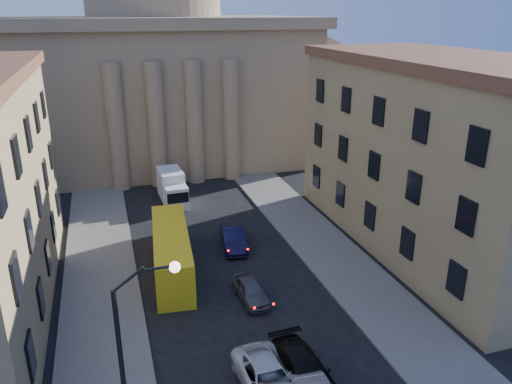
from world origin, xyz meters
TOP-DOWN VIEW (x-y plane):
  - sidewalk_left at (-8.50, 18.00)m, footprint 5.00×60.00m
  - sidewalk_right at (8.50, 18.00)m, footprint 5.00×60.00m
  - church at (0.00, 55.47)m, footprint 68.02×28.76m
  - building_right at (17.00, 22.00)m, footprint 11.60×26.60m
  - street_lamp at (-6.97, 8.00)m, footprint 2.62×0.44m
  - car_left_mid at (-0.80, 9.80)m, footprint 2.70×5.49m
  - car_right_mid at (1.10, 9.70)m, footprint 2.56×5.59m
  - car_right_far at (0.80, 18.06)m, footprint 1.78×4.03m
  - car_right_distant at (1.66, 25.80)m, footprint 2.27×4.98m
  - city_bus at (-3.50, 23.43)m, footprint 3.41×10.89m
  - box_truck at (-1.43, 37.25)m, footprint 2.38×5.57m

SIDE VIEW (x-z plane):
  - sidewalk_left at x=-8.50m, z-range 0.00..0.15m
  - sidewalk_right at x=8.50m, z-range 0.00..0.15m
  - car_right_far at x=0.80m, z-range 0.00..1.35m
  - car_left_mid at x=-0.80m, z-range 0.00..1.50m
  - car_right_distant at x=1.66m, z-range 0.00..1.58m
  - car_right_mid at x=1.10m, z-range 0.00..1.59m
  - box_truck at x=-1.43m, z-range -0.08..2.93m
  - city_bus at x=-3.50m, z-range 0.11..3.13m
  - street_lamp at x=-6.97m, z-range 0.87..9.70m
  - building_right at x=17.00m, z-range 0.07..14.77m
  - church at x=0.00m, z-range -6.42..30.18m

